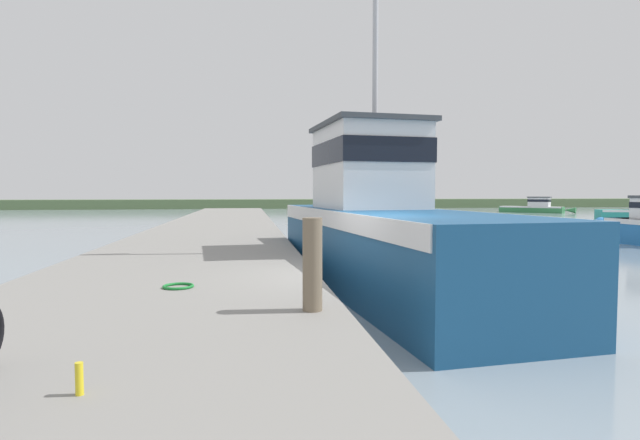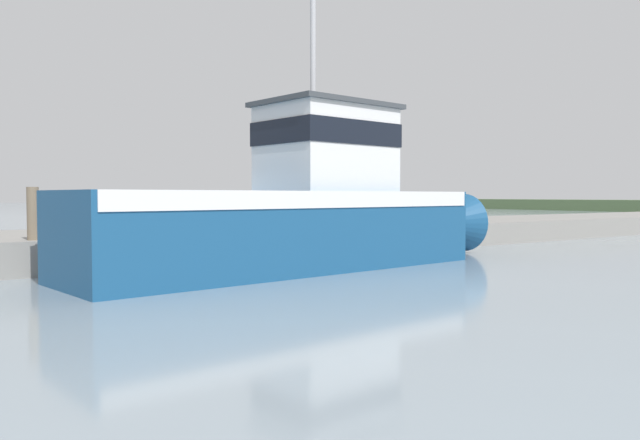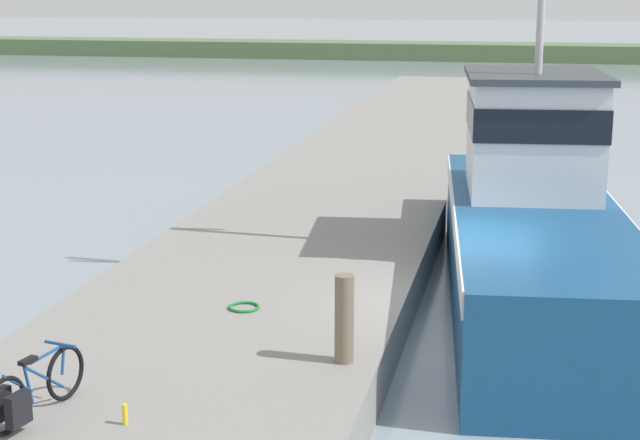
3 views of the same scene
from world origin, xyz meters
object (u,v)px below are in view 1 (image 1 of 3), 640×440
at_px(fishing_boat_main, 377,225).
at_px(mooring_post, 312,264).
at_px(boat_green_anchored, 535,207).
at_px(water_bottle_by_bike, 79,379).

bearing_deg(fishing_boat_main, mooring_post, -118.02).
bearing_deg(boat_green_anchored, mooring_post, 10.76).
height_order(mooring_post, water_bottle_by_bike, mooring_post).
relative_size(mooring_post, water_bottle_by_bike, 4.82).
relative_size(boat_green_anchored, mooring_post, 5.45).
xyz_separation_m(fishing_boat_main, water_bottle_by_bike, (-4.50, -8.32, -0.58)).
bearing_deg(mooring_post, boat_green_anchored, 55.73).
xyz_separation_m(fishing_boat_main, mooring_post, (-2.41, -5.89, -0.10)).
distance_m(fishing_boat_main, water_bottle_by_bike, 9.48).
bearing_deg(water_bottle_by_bike, fishing_boat_main, 61.58).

